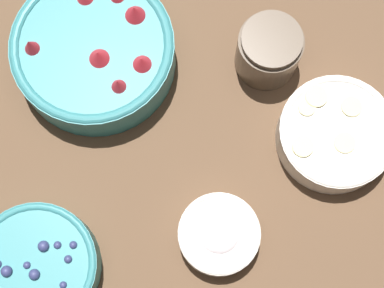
{
  "coord_description": "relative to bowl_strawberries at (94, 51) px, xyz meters",
  "views": [
    {
      "loc": [
        0.05,
        0.28,
        0.93
      ],
      "look_at": [
        -0.03,
        0.07,
        0.04
      ],
      "focal_mm": 60.0,
      "sensor_mm": 36.0,
      "label": 1
    }
  ],
  "objects": [
    {
      "name": "jar_chocolate",
      "position": [
        -0.24,
        0.09,
        -0.0
      ],
      "size": [
        0.1,
        0.1,
        0.09
      ],
      "color": "brown",
      "rests_on": "ground_plane"
    },
    {
      "name": "bowl_bananas",
      "position": [
        -0.29,
        0.24,
        -0.01
      ],
      "size": [
        0.17,
        0.17,
        0.05
      ],
      "color": "silver",
      "rests_on": "ground_plane"
    },
    {
      "name": "bowl_strawberries",
      "position": [
        0.0,
        0.0,
        0.0
      ],
      "size": [
        0.24,
        0.24,
        0.09
      ],
      "color": "teal",
      "rests_on": "ground_plane"
    },
    {
      "name": "bowl_blueberries",
      "position": [
        0.17,
        0.27,
        -0.01
      ],
      "size": [
        0.17,
        0.17,
        0.06
      ],
      "color": "teal",
      "rests_on": "ground_plane"
    },
    {
      "name": "bowl_cream",
      "position": [
        -0.08,
        0.31,
        -0.02
      ],
      "size": [
        0.11,
        0.11,
        0.05
      ],
      "color": "silver",
      "rests_on": "ground_plane"
    },
    {
      "name": "ground_plane",
      "position": [
        -0.06,
        0.11,
        -0.04
      ],
      "size": [
        4.0,
        4.0,
        0.0
      ],
      "primitive_type": "plane",
      "color": "brown"
    }
  ]
}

